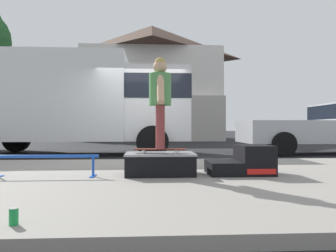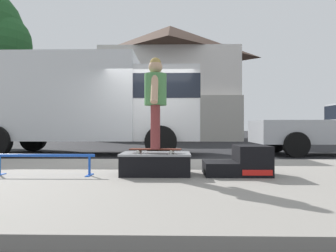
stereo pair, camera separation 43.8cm
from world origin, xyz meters
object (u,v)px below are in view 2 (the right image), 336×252
at_px(skate_box, 156,163).
at_px(kicker_ramp, 242,163).
at_px(skateboard, 155,149).
at_px(box_truck, 90,101).
at_px(skater_kid, 155,95).
at_px(grind_rail, 44,159).

relative_size(skate_box, kicker_ramp, 1.09).
bearing_deg(skateboard, skate_box, 88.69).
xyz_separation_m(skate_box, box_truck, (-2.42, 5.03, 1.40)).
xyz_separation_m(skate_box, skateboard, (-0.00, -0.06, 0.21)).
bearing_deg(skater_kid, grind_rail, -177.80).
height_order(kicker_ramp, skateboard, kicker_ramp).
distance_m(kicker_ramp, box_truck, 6.42).
xyz_separation_m(skate_box, grind_rail, (-1.68, -0.12, 0.07)).
bearing_deg(skate_box, kicker_ramp, -0.02).
bearing_deg(box_truck, kicker_ramp, -53.37).
distance_m(skate_box, kicker_ramp, 1.32).
distance_m(grind_rail, box_truck, 5.37).
relative_size(grind_rail, skater_kid, 1.10).
bearing_deg(kicker_ramp, grind_rail, -177.64).
xyz_separation_m(grind_rail, box_truck, (-0.74, 5.15, 1.34)).
bearing_deg(kicker_ramp, skateboard, -177.44).
relative_size(grind_rail, box_truck, 0.22).
relative_size(skateboard, box_truck, 0.12).
bearing_deg(skateboard, box_truck, 115.44).
xyz_separation_m(skater_kid, box_truck, (-2.42, 5.09, 0.36)).
relative_size(skateboard, skater_kid, 0.57).
distance_m(grind_rail, skateboard, 1.68).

